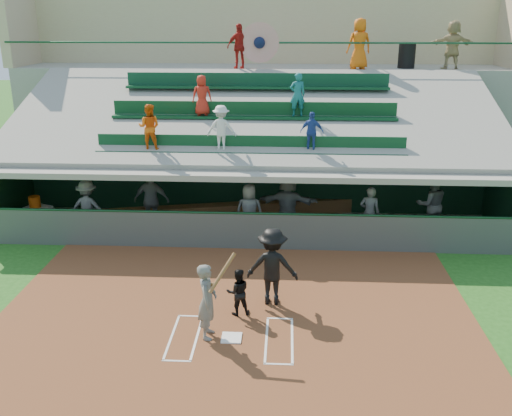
# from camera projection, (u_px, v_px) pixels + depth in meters

# --- Properties ---
(ground) EXTENTS (100.00, 100.00, 0.00)m
(ground) POSITION_uv_depth(u_px,v_px,m) (232.00, 339.00, 12.24)
(ground) COLOR #205518
(ground) RESTS_ON ground
(dirt_slab) EXTENTS (11.00, 9.00, 0.02)m
(dirt_slab) POSITION_uv_depth(u_px,v_px,m) (234.00, 327.00, 12.71)
(dirt_slab) COLOR brown
(dirt_slab) RESTS_ON ground
(home_plate) EXTENTS (0.43, 0.43, 0.03)m
(home_plate) POSITION_uv_depth(u_px,v_px,m) (232.00, 338.00, 12.23)
(home_plate) COLOR white
(home_plate) RESTS_ON dirt_slab
(batters_box_chalk) EXTENTS (2.65, 1.85, 0.01)m
(batters_box_chalk) POSITION_uv_depth(u_px,v_px,m) (232.00, 338.00, 12.23)
(batters_box_chalk) COLOR white
(batters_box_chalk) RESTS_ON dirt_slab
(dugout_floor) EXTENTS (16.00, 3.50, 0.04)m
(dugout_floor) POSITION_uv_depth(u_px,v_px,m) (251.00, 227.00, 18.61)
(dugout_floor) COLOR gray
(dugout_floor) RESTS_ON ground
(concourse_slab) EXTENTS (20.00, 3.00, 4.60)m
(concourse_slab) POSITION_uv_depth(u_px,v_px,m) (261.00, 122.00, 24.26)
(concourse_slab) COLOR gray
(concourse_slab) RESTS_ON ground
(grandstand) EXTENTS (20.40, 10.40, 7.80)m
(grandstand) POSITION_uv_depth(u_px,v_px,m) (257.00, 137.00, 21.45)
(grandstand) COLOR #4B504B
(grandstand) RESTS_ON ground
(batter_at_plate) EXTENTS (0.83, 0.73, 1.95)m
(batter_at_plate) POSITION_uv_depth(u_px,v_px,m) (208.00, 301.00, 12.05)
(batter_at_plate) COLOR #575A55
(batter_at_plate) RESTS_ON dirt_slab
(catcher) EXTENTS (0.63, 0.54, 1.12)m
(catcher) POSITION_uv_depth(u_px,v_px,m) (238.00, 292.00, 13.06)
(catcher) COLOR black
(catcher) RESTS_ON dirt_slab
(home_umpire) EXTENTS (1.26, 0.78, 1.89)m
(home_umpire) POSITION_uv_depth(u_px,v_px,m) (272.00, 266.00, 13.48)
(home_umpire) COLOR black
(home_umpire) RESTS_ON dirt_slab
(dugout_bench) EXTENTS (15.73, 4.12, 0.48)m
(dugout_bench) POSITION_uv_depth(u_px,v_px,m) (259.00, 209.00, 19.58)
(dugout_bench) COLOR brown
(dugout_bench) RESTS_ON dugout_floor
(white_table) EXTENTS (0.93, 0.84, 0.67)m
(white_table) POSITION_uv_depth(u_px,v_px,m) (39.00, 216.00, 18.58)
(white_table) COLOR silver
(white_table) RESTS_ON dugout_floor
(water_cooler) EXTENTS (0.36, 0.36, 0.36)m
(water_cooler) POSITION_uv_depth(u_px,v_px,m) (35.00, 202.00, 18.37)
(water_cooler) COLOR #E9560D
(water_cooler) RESTS_ON white_table
(dugout_player_a) EXTENTS (1.15, 0.68, 1.75)m
(dugout_player_a) POSITION_uv_depth(u_px,v_px,m) (88.00, 208.00, 17.75)
(dugout_player_a) COLOR #5B5D58
(dugout_player_a) RESTS_ON dugout_floor
(dugout_player_b) EXTENTS (1.16, 0.54, 1.93)m
(dugout_player_b) POSITION_uv_depth(u_px,v_px,m) (152.00, 200.00, 18.13)
(dugout_player_b) COLOR #585A55
(dugout_player_b) RESTS_ON dugout_floor
(dugout_player_c) EXTENTS (0.84, 0.55, 1.72)m
(dugout_player_c) POSITION_uv_depth(u_px,v_px,m) (249.00, 211.00, 17.46)
(dugout_player_c) COLOR #5F615C
(dugout_player_c) RESTS_ON dugout_floor
(dugout_player_d) EXTENTS (1.90, 0.79, 2.00)m
(dugout_player_d) POSITION_uv_depth(u_px,v_px,m) (288.00, 204.00, 17.67)
(dugout_player_d) COLOR #555753
(dugout_player_d) RESTS_ON dugout_floor
(dugout_player_e) EXTENTS (0.67, 0.50, 1.67)m
(dugout_player_e) POSITION_uv_depth(u_px,v_px,m) (369.00, 213.00, 17.38)
(dugout_player_e) COLOR #595C57
(dugout_player_e) RESTS_ON dugout_floor
(dugout_player_f) EXTENTS (0.98, 0.78, 1.92)m
(dugout_player_f) POSITION_uv_depth(u_px,v_px,m) (431.00, 205.00, 17.76)
(dugout_player_f) COLOR #51534E
(dugout_player_f) RESTS_ON dugout_floor
(trash_bin) EXTENTS (0.66, 0.66, 0.99)m
(trash_bin) POSITION_uv_depth(u_px,v_px,m) (407.00, 55.00, 22.47)
(trash_bin) COLOR black
(trash_bin) RESTS_ON concourse_slab
(concourse_staff_a) EXTENTS (1.08, 0.74, 1.70)m
(concourse_staff_a) POSITION_uv_depth(u_px,v_px,m) (240.00, 47.00, 21.89)
(concourse_staff_a) COLOR #AB1913
(concourse_staff_a) RESTS_ON concourse_slab
(concourse_staff_b) EXTENTS (1.05, 0.80, 1.91)m
(concourse_staff_b) POSITION_uv_depth(u_px,v_px,m) (359.00, 44.00, 21.77)
(concourse_staff_b) COLOR #D75B0C
(concourse_staff_b) RESTS_ON concourse_slab
(concourse_staff_c) EXTENTS (1.72, 0.60, 1.83)m
(concourse_staff_c) POSITION_uv_depth(u_px,v_px,m) (452.00, 45.00, 21.99)
(concourse_staff_c) COLOR tan
(concourse_staff_c) RESTS_ON concourse_slab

